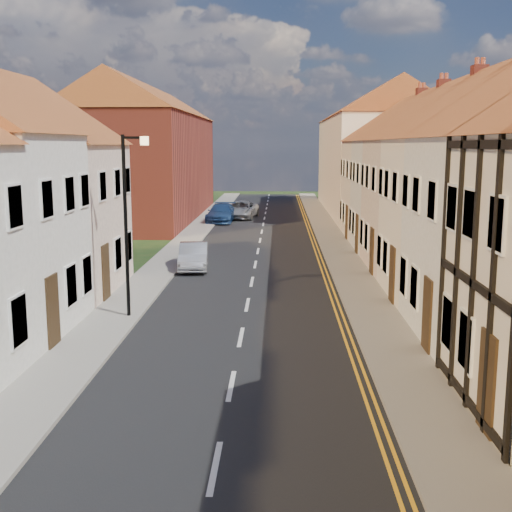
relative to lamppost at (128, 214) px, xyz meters
name	(u,v)px	position (x,y,z in m)	size (l,w,h in m)	color
road	(255,265)	(3.81, 10.00, -3.53)	(7.00, 90.00, 0.02)	black
pavement_left	(166,263)	(-0.59, 10.00, -3.48)	(1.80, 90.00, 0.12)	gray
pavement_right	(346,264)	(8.21, 10.00, -3.48)	(1.80, 90.00, 0.12)	gray
cottage_r_cream_mid	(498,181)	(13.11, 3.50, 0.94)	(8.30, 5.20, 9.00)	#F3E7CC
cottage_r_pink	(458,174)	(13.11, 8.90, 0.94)	(8.30, 6.00, 9.00)	#FFE4C9
cottage_r_white_far	(431,169)	(13.11, 14.30, 0.94)	(8.30, 5.20, 9.00)	white
cottage_r_cream_far	(410,166)	(13.11, 19.70, 0.94)	(8.30, 6.00, 9.00)	#F3E7CC
cottage_l_pink	(10,182)	(-5.49, 3.85, 0.83)	(8.30, 6.30, 8.80)	#FFE4C9
block_right_far	(375,151)	(13.11, 35.00, 1.76)	(8.30, 24.20, 10.50)	#F3E7CC
block_left_far	(147,151)	(-5.49, 30.00, 1.76)	(8.30, 24.20, 10.50)	maroon
lamppost	(128,214)	(0.00, 0.00, 0.00)	(0.88, 0.15, 6.00)	black
car_mid	(194,256)	(0.94, 8.81, -2.92)	(1.30, 3.73, 1.23)	#ACACB3
car_far	(221,213)	(0.61, 27.35, -2.85)	(1.94, 4.77, 1.39)	navy
car_distant	(241,210)	(1.94, 30.00, -2.86)	(2.26, 4.90, 1.36)	gray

